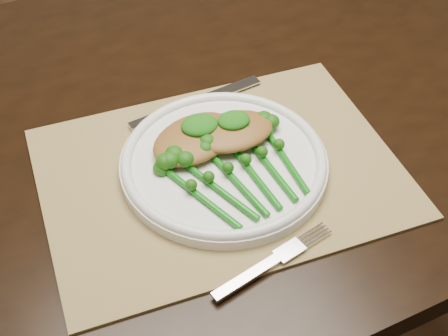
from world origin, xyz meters
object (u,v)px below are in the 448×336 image
object	(u,v)px
chicken_fillet_left	(195,139)
broccolini_bundle	(245,178)
dining_table	(230,240)
placemat	(220,172)
dinner_plate	(224,162)

from	to	relation	value
chicken_fillet_left	broccolini_bundle	bearing A→B (deg)	-87.33
dining_table	broccolini_bundle	distance (m)	0.45
dining_table	chicken_fillet_left	distance (m)	0.43
dining_table	placemat	world-z (taller)	placemat
dining_table	broccolini_bundle	world-z (taller)	broccolini_bundle
chicken_fillet_left	broccolini_bundle	world-z (taller)	chicken_fillet_left
dinner_plate	placemat	bearing A→B (deg)	-151.54
dinner_plate	dining_table	bearing A→B (deg)	64.43
dining_table	dinner_plate	size ratio (longest dim) A/B	5.68
broccolini_bundle	dinner_plate	bearing A→B (deg)	92.80
dining_table	broccolini_bundle	size ratio (longest dim) A/B	8.11
placemat	broccolini_bundle	bearing A→B (deg)	-65.57
dining_table	chicken_fillet_left	size ratio (longest dim) A/B	12.52
dinner_plate	chicken_fillet_left	world-z (taller)	chicken_fillet_left
dining_table	dinner_plate	xyz separation A→B (m)	(-0.07, -0.15, 0.39)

